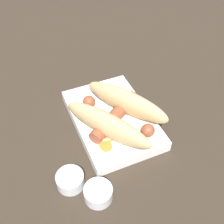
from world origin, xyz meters
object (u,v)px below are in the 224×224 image
object	(u,v)px
food_tray	(112,119)
sausage	(117,115)
bread_roll	(117,113)
condiment_cup_far	(98,194)
condiment_cup_near	(70,181)

from	to	relation	value
food_tray	sausage	size ratio (longest dim) A/B	1.53
food_tray	bread_roll	size ratio (longest dim) A/B	1.02
bread_roll	condiment_cup_far	size ratio (longest dim) A/B	4.43
bread_roll	sausage	xyz separation A→B (m)	(-0.01, 0.00, -0.01)
food_tray	condiment_cup_far	xyz separation A→B (m)	(0.15, -0.09, -0.00)
food_tray	condiment_cup_near	world-z (taller)	condiment_cup_near
sausage	condiment_cup_far	distance (m)	0.17
sausage	condiment_cup_near	distance (m)	0.16
food_tray	condiment_cup_far	size ratio (longest dim) A/B	4.54
condiment_cup_near	condiment_cup_far	distance (m)	0.06
bread_roll	condiment_cup_far	distance (m)	0.16
condiment_cup_far	bread_roll	bearing A→B (deg)	144.13
food_tray	condiment_cup_far	world-z (taller)	condiment_cup_far
bread_roll	sausage	size ratio (longest dim) A/B	1.50
condiment_cup_near	condiment_cup_far	xyz separation A→B (m)	(0.04, 0.04, 0.00)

